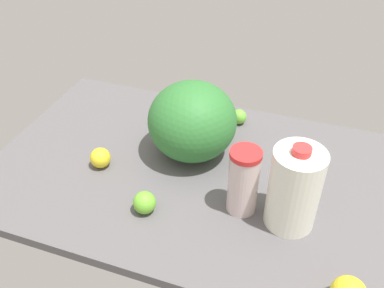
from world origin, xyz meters
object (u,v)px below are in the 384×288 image
Objects in this scene: milk_jug at (294,189)px; orange_near_front at (206,104)px; tumbler_cup at (243,181)px; watermelon at (192,121)px; lime_by_jug at (144,203)px; lemon_far_back at (100,158)px; lime_loose at (239,117)px.

milk_jug is 54.89cm from orange_near_front.
milk_jug reaches higher than tumbler_cup.
watermelon is 29.20cm from lime_by_jug.
orange_near_front is (-2.78, 22.61, -8.28)cm from watermelon.
orange_near_front reaches higher than lime_by_jug.
orange_near_front is at bearing 97.00° from watermelon.
milk_jug reaches higher than watermelon.
watermelon is 4.30× the size of lime_by_jug.
lime_by_jug is at bearing -91.03° from orange_near_front.
tumbler_cup is 3.16× the size of lemon_far_back.
watermelon is 24.23cm from orange_near_front.
watermelon reaches higher than orange_near_front.
lime_loose is at bearing 121.06° from milk_jug.
tumbler_cup is 40.42cm from lime_loose.
lemon_far_back is (-23.69, -15.12, -8.82)cm from watermelon.
milk_jug is 45.97cm from lime_loose.
orange_near_front is 50.21cm from lime_by_jug.
watermelon is 5.20× the size of lime_loose.
milk_jug is (12.76, -0.29, 1.64)cm from tumbler_cup.
lime_by_jug is 1.00× the size of lemon_far_back.
lime_by_jug is (-0.90, -50.20, -0.53)cm from orange_near_front.
lime_loose is (-10.52, 38.36, -7.21)cm from tumbler_cup.
watermelon is at bearing -115.47° from lime_loose.
tumbler_cup is 3.15× the size of lime_by_jug.
watermelon is at bearing -83.00° from orange_near_front.
lime_loose is at bearing -10.41° from orange_near_front.
lime_by_jug is (-3.68, -27.60, -8.81)cm from watermelon.
lemon_far_back is at bearing 176.76° from milk_jug.
orange_near_front is (-35.73, 40.94, -7.78)cm from milk_jug.
milk_jug is (32.95, -18.33, -0.50)cm from watermelon.
lime_loose is at bearing 46.72° from lemon_far_back.
milk_jug is 3.37× the size of orange_near_front.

